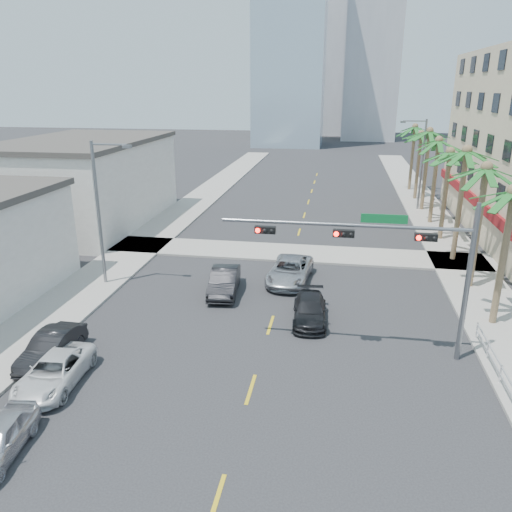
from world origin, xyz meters
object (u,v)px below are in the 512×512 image
(car_parked_far, at_px, (55,372))
(car_parked_mid, at_px, (52,347))
(traffic_signal_mast, at_px, (395,252))
(car_lane_right, at_px, (310,310))
(car_lane_left, at_px, (224,281))
(car_lane_center, at_px, (290,271))

(car_parked_far, bearing_deg, car_parked_mid, 120.04)
(car_parked_mid, bearing_deg, car_parked_far, -56.21)
(traffic_signal_mast, xyz_separation_m, car_lane_right, (-3.78, 2.92, -4.43))
(car_lane_left, relative_size, car_lane_right, 1.06)
(car_parked_far, relative_size, car_lane_center, 0.84)
(car_parked_mid, distance_m, car_lane_center, 15.17)
(car_parked_far, bearing_deg, car_lane_right, 34.02)
(car_parked_far, xyz_separation_m, car_lane_left, (4.82, 10.85, 0.13))
(car_parked_far, bearing_deg, car_lane_center, 53.76)
(car_parked_mid, distance_m, car_lane_left, 10.88)
(car_parked_far, height_order, car_lane_center, car_lane_center)
(traffic_signal_mast, bearing_deg, car_lane_center, 122.74)
(car_lane_center, bearing_deg, car_lane_right, -68.94)
(car_parked_mid, bearing_deg, car_lane_right, 28.25)
(traffic_signal_mast, xyz_separation_m, car_lane_center, (-5.42, 8.44, -4.32))
(car_parked_mid, xyz_separation_m, car_lane_right, (11.40, 6.09, -0.05))
(car_parked_far, xyz_separation_m, car_lane_right, (10.21, 7.88, 0.00))
(traffic_signal_mast, distance_m, car_parked_far, 15.50)
(traffic_signal_mast, distance_m, car_lane_center, 10.92)
(traffic_signal_mast, bearing_deg, car_parked_far, -160.49)
(car_parked_mid, relative_size, car_lane_right, 0.96)
(car_parked_far, xyz_separation_m, car_lane_center, (8.57, 13.40, 0.12))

